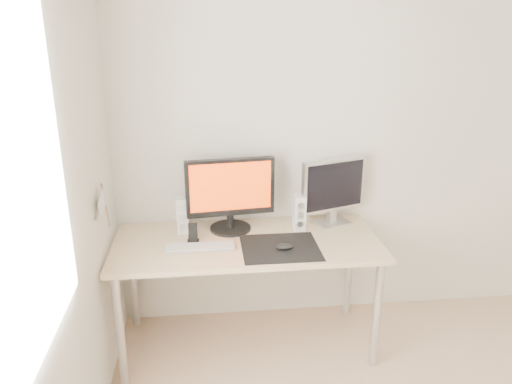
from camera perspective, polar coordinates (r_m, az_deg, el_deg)
wall_back at (r=3.40m, az=14.21°, el=5.96°), size 3.50×0.00×3.50m
wall_left at (r=1.65m, az=-26.39°, el=-9.92°), size 0.00×3.50×3.50m
mousepad at (r=2.93m, az=2.78°, el=-6.36°), size 0.45×0.40×0.00m
mouse at (r=2.90m, az=3.27°, el=-6.25°), size 0.10×0.06×0.04m
desk at (r=3.05m, az=-1.05°, el=-6.90°), size 1.60×0.70×0.73m
main_monitor at (r=3.07m, az=-2.97°, el=-0.00°), size 0.55×0.29×0.47m
second_monitor at (r=3.21m, az=8.83°, el=0.40°), size 0.44×0.22×0.43m
speaker_left at (r=3.13m, az=-8.37°, el=-2.63°), size 0.07×0.09×0.23m
speaker_right at (r=3.14m, az=4.98°, el=-2.36°), size 0.07×0.09×0.23m
keyboard at (r=2.94m, az=-6.39°, el=-6.28°), size 0.42×0.13×0.02m
phone_dock at (r=3.00m, az=-7.21°, el=-5.13°), size 0.07×0.06×0.12m
pennant at (r=2.81m, az=-17.07°, el=-1.38°), size 0.01×0.23×0.29m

